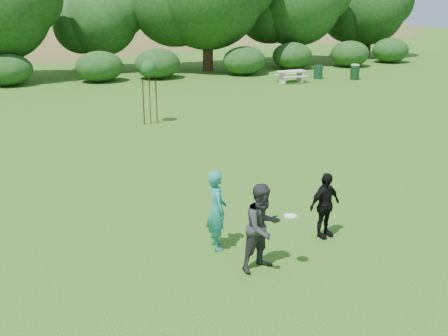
% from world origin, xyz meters
% --- Properties ---
extents(ground, '(120.00, 120.00, 0.00)m').
position_xyz_m(ground, '(0.00, 0.00, 0.00)').
color(ground, '#19470C').
rests_on(ground, ground).
extents(player_teal, '(0.56, 0.76, 1.91)m').
position_xyz_m(player_teal, '(-1.28, 0.59, 0.96)').
color(player_teal, '#1C7F78').
rests_on(player_teal, ground).
extents(player_grey, '(1.09, 0.94, 1.95)m').
position_xyz_m(player_grey, '(-0.79, -0.76, 0.97)').
color(player_grey, '#2B2A2D').
rests_on(player_grey, ground).
extents(player_black, '(1.03, 0.61, 1.64)m').
position_xyz_m(player_black, '(1.37, 0.08, 0.82)').
color(player_black, black).
rests_on(player_black, ground).
extents(trash_can_near, '(0.60, 0.60, 0.90)m').
position_xyz_m(trash_can_near, '(15.27, 21.41, 0.45)').
color(trash_can_near, '#153924').
rests_on(trash_can_near, ground).
extents(frisbee, '(0.27, 0.27, 0.03)m').
position_xyz_m(frisbee, '(-0.28, -1.03, 1.26)').
color(frisbee, white).
rests_on(frisbee, ground).
extents(sapling, '(0.70, 0.70, 2.85)m').
position_xyz_m(sapling, '(1.06, 13.36, 2.42)').
color(sapling, '#3B2C17').
rests_on(sapling, ground).
extents(picnic_table, '(1.80, 1.48, 0.76)m').
position_xyz_m(picnic_table, '(12.82, 20.79, 0.52)').
color(picnic_table, beige).
rests_on(picnic_table, ground).
extents(trash_can_lidded, '(0.60, 0.60, 1.05)m').
position_xyz_m(trash_can_lidded, '(17.27, 20.07, 0.54)').
color(trash_can_lidded, '#133418').
rests_on(trash_can_lidded, ground).
extents(hillside, '(150.00, 72.00, 52.00)m').
position_xyz_m(hillside, '(-0.56, 68.45, -11.97)').
color(hillside, olive).
rests_on(hillside, ground).
extents(tree_row, '(53.92, 10.38, 9.62)m').
position_xyz_m(tree_row, '(3.23, 28.68, 4.87)').
color(tree_row, '#3A2616').
rests_on(tree_row, ground).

